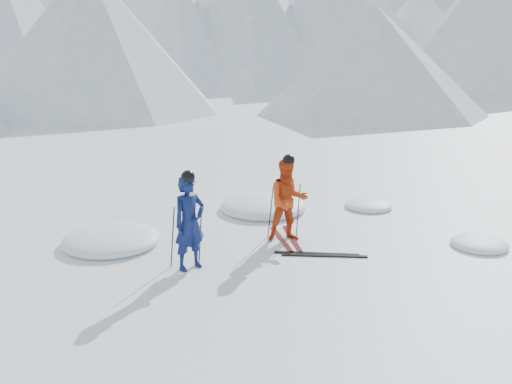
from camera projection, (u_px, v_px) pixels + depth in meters
name	position (u px, v px, depth m)	size (l,w,h in m)	color
ground	(329.00, 242.00, 11.54)	(160.00, 160.00, 0.00)	white
mountain_range	(211.00, 12.00, 43.95)	(106.15, 62.94, 15.53)	#B2BCD1
skier_blue	(190.00, 223.00, 9.96)	(0.65, 0.43, 1.78)	#0C1849
skier_red	(288.00, 201.00, 11.44)	(0.86, 0.67, 1.77)	#C3390F
pole_blue_left	(173.00, 237.00, 10.09)	(0.02, 0.02, 1.19)	black
pole_blue_right	(200.00, 233.00, 10.34)	(0.02, 0.02, 1.19)	black
pole_red_left	(271.00, 212.00, 11.66)	(0.02, 0.02, 1.18)	black
pole_red_right	(298.00, 211.00, 11.74)	(0.02, 0.02, 1.18)	black
ski_worn_left	(282.00, 240.00, 11.63)	(0.09, 1.70, 0.03)	black
ski_worn_right	(293.00, 239.00, 11.70)	(0.09, 1.70, 0.03)	black
ski_loose_a	(317.00, 254.00, 10.86)	(0.09, 1.70, 0.03)	black
ski_loose_b	(324.00, 256.00, 10.75)	(0.09, 1.70, 0.03)	black
snow_lumps	(234.00, 224.00, 12.74)	(8.90, 5.52, 0.48)	white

